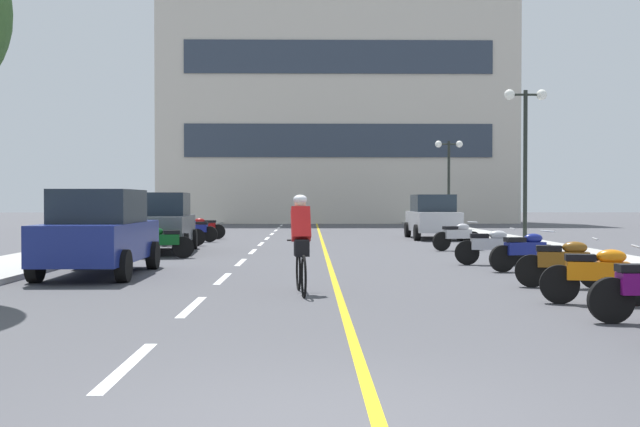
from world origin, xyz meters
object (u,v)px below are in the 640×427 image
street_lamp_far (449,163)px  motorcycle_4 (526,250)px  motorcycle_6 (162,241)px  motorcycle_2 (598,274)px  cyclist_rider (301,242)px  motorcycle_9 (195,230)px  parked_car_mid (161,222)px  motorcycle_7 (458,236)px  motorcycle_3 (564,262)px  street_lamp_mid (525,131)px  parked_car_near (99,232)px  motorcycle_10 (204,227)px  motorcycle_5 (490,246)px  parked_car_far (433,217)px  motorcycle_8 (180,233)px

street_lamp_far → motorcycle_4: street_lamp_far is taller
street_lamp_far → motorcycle_6: street_lamp_far is taller
motorcycle_2 → cyclist_rider: cyclist_rider is taller
motorcycle_9 → parked_car_mid: bearing=-92.0°
motorcycle_7 → motorcycle_6: bearing=-160.0°
motorcycle_3 → motorcycle_7: same height
street_lamp_mid → motorcycle_7: (-2.65, -1.77, -3.47)m
motorcycle_9 → motorcycle_6: bearing=-87.7°
street_lamp_mid → parked_car_near: (-11.81, -9.45, -3.02)m
street_lamp_mid → motorcycle_9: 12.59m
street_lamp_mid → parked_car_mid: (-11.88, -2.43, -3.02)m
motorcycle_10 → motorcycle_5: bearing=-54.8°
street_lamp_far → motorcycle_5: street_lamp_far is taller
motorcycle_5 → motorcycle_9: bearing=130.6°
motorcycle_10 → parked_car_far: bearing=0.3°
motorcycle_3 → motorcycle_4: bearing=86.2°
motorcycle_3 → motorcycle_5: bearing=92.0°
parked_car_mid → motorcycle_6: (0.52, -2.52, -0.44)m
street_lamp_far → motorcycle_7: size_ratio=2.78×
parked_car_mid → cyclist_rider: 11.08m
street_lamp_far → motorcycle_6: bearing=-121.1°
parked_car_mid → motorcycle_4: size_ratio=2.55×
motorcycle_7 → motorcycle_9: size_ratio=0.97×
motorcycle_10 → parked_car_near: bearing=-90.6°
motorcycle_3 → motorcycle_5: (-0.17, 4.83, 0.00)m
parked_car_far → motorcycle_2: bearing=-92.0°
motorcycle_6 → motorcycle_10: same height
parked_car_near → parked_car_mid: 7.02m
motorcycle_8 → motorcycle_9: bearing=87.2°
parked_car_far → motorcycle_9: (-9.42, -2.19, -0.44)m
motorcycle_2 → motorcycle_6: (-8.41, 9.12, 0.00)m
motorcycle_2 → motorcycle_9: size_ratio=0.99×
motorcycle_8 → cyclist_rider: cyclist_rider is taller
motorcycle_3 → street_lamp_mid: bearing=77.1°
motorcycle_2 → street_lamp_far: bearing=84.0°
motorcycle_6 → motorcycle_7: 9.27m
motorcycle_5 → motorcycle_7: same height
parked_car_near → parked_car_mid: size_ratio=0.98×
street_lamp_mid → motorcycle_6: (-11.36, -4.95, -3.47)m
motorcycle_10 → cyclist_rider: cyclist_rider is taller
motorcycle_7 → cyclist_rider: bearing=-114.1°
street_lamp_far → motorcycle_2: bearing=-96.0°
street_lamp_far → cyclist_rider: size_ratio=2.60×
street_lamp_mid → parked_car_near: size_ratio=1.24×
motorcycle_7 → motorcycle_8: 9.45m
motorcycle_6 → motorcycle_7: (8.71, 3.18, 0.00)m
street_lamp_mid → motorcycle_2: street_lamp_mid is taller
motorcycle_2 → cyclist_rider: size_ratio=0.95×
parked_car_mid → motorcycle_6: parked_car_mid is taller
parked_car_far → parked_car_mid: bearing=-141.0°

